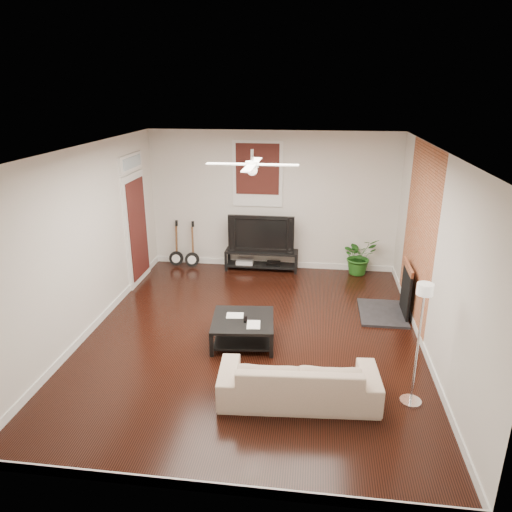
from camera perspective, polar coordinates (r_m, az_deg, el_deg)
The scene contains 14 objects.
room at distance 6.76m, azimuth -0.43°, elevation 0.86°, with size 5.01×6.01×2.81m.
brick_accent at distance 7.83m, azimuth 18.99°, elevation 2.41°, with size 0.02×2.20×2.80m, color #B45F3A.
fireplace at distance 8.09m, azimuth 16.26°, elevation -3.86°, with size 0.80×1.10×0.92m, color black.
window_back at distance 9.52m, azimuth 0.19°, elevation 9.82°, with size 1.00×0.06×1.30m, color black.
door_left at distance 9.19m, azimuth -14.21°, elevation 4.38°, with size 0.08×1.00×2.50m, color white.
tv_stand at distance 9.78m, azimuth 0.67°, elevation -0.49°, with size 1.48×0.40×0.42m, color black.
tv at distance 9.61m, azimuth 0.70°, elevation 2.85°, with size 1.33×0.17×0.77m, color black.
coffee_table at distance 7.09m, azimuth -1.57°, elevation -8.94°, with size 0.89×0.89×0.37m, color black.
sofa at distance 5.89m, azimuth 5.13°, elevation -14.50°, with size 1.91×0.75×0.56m, color #C5AC94.
floor_lamp at distance 5.84m, azimuth 18.88°, elevation -10.14°, with size 0.26×0.26×1.56m, color white, non-canonical shape.
potted_plant at distance 9.74m, azimuth 12.29°, elevation 0.01°, with size 0.68×0.59×0.76m, color #22601B.
guitar_left at distance 10.02m, azimuth -9.66°, elevation 1.40°, with size 0.30×0.21×0.97m, color black, non-canonical shape.
guitar_right at distance 9.90m, azimuth -7.76°, elevation 1.27°, with size 0.30×0.21×0.97m, color black, non-canonical shape.
ceiling_fan at distance 6.47m, azimuth -0.46°, elevation 10.97°, with size 1.24×1.24×0.32m, color white, non-canonical shape.
Camera 1 is at (0.87, -6.34, 3.58)m, focal length 33.26 mm.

